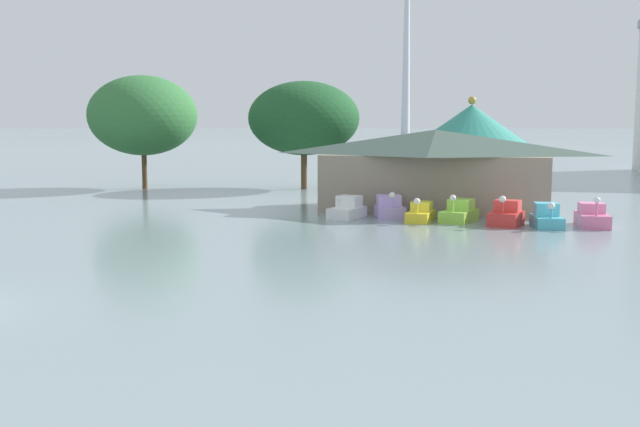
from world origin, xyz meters
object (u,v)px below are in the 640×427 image
(boathouse, at_px, (435,168))
(shoreline_tree_tall_left, at_px, (143,116))
(pedal_boat_lavender, at_px, (389,209))
(pedal_boat_red, at_px, (506,215))
(pedal_boat_white, at_px, (347,209))
(green_roof_pavilion, at_px, (471,143))
(pedal_boat_yellow, at_px, (421,213))
(pedal_boat_lime, at_px, (459,213))
(pedal_boat_pink, at_px, (592,217))
(shoreline_tree_mid, at_px, (304,118))
(pedal_boat_cyan, at_px, (547,218))

(boathouse, distance_m, shoreline_tree_tall_left, 28.73)
(pedal_boat_lavender, relative_size, pedal_boat_red, 1.06)
(pedal_boat_white, relative_size, green_roof_pavilion, 0.26)
(pedal_boat_white, bearing_deg, pedal_boat_lavender, 124.40)
(green_roof_pavilion, bearing_deg, pedal_boat_yellow, -95.14)
(pedal_boat_lime, bearing_deg, boathouse, -143.39)
(green_roof_pavilion, relative_size, shoreline_tree_tall_left, 1.09)
(pedal_boat_pink, relative_size, shoreline_tree_mid, 0.30)
(pedal_boat_lavender, xyz_separation_m, green_roof_pavilion, (3.92, 19.13, 3.62))
(pedal_boat_lavender, bearing_deg, shoreline_tree_tall_left, -138.72)
(pedal_boat_lime, relative_size, shoreline_tree_tall_left, 0.31)
(pedal_boat_cyan, distance_m, shoreline_tree_tall_left, 37.82)
(pedal_boat_cyan, height_order, green_roof_pavilion, green_roof_pavilion)
(pedal_boat_lime, bearing_deg, pedal_boat_red, 82.60)
(pedal_boat_pink, bearing_deg, shoreline_tree_tall_left, -116.85)
(pedal_boat_white, xyz_separation_m, pedal_boat_red, (9.54, -1.01, 0.06))
(pedal_boat_yellow, xyz_separation_m, shoreline_tree_mid, (-12.66, 18.80, 5.82))
(pedal_boat_white, height_order, pedal_boat_cyan, pedal_boat_cyan)
(pedal_boat_yellow, bearing_deg, boathouse, -177.72)
(pedal_boat_lavender, xyz_separation_m, shoreline_tree_mid, (-10.58, 17.57, 5.73))
(green_roof_pavilion, bearing_deg, pedal_boat_white, -107.71)
(green_roof_pavilion, relative_size, shoreline_tree_mid, 1.12)
(pedal_boat_yellow, distance_m, pedal_boat_red, 5.02)
(pedal_boat_white, relative_size, pedal_boat_yellow, 1.06)
(pedal_boat_red, distance_m, pedal_boat_pink, 4.80)
(pedal_boat_red, distance_m, shoreline_tree_tall_left, 35.83)
(pedal_boat_cyan, relative_size, pedal_boat_pink, 0.88)
(pedal_boat_lavender, height_order, pedal_boat_cyan, pedal_boat_lavender)
(pedal_boat_red, distance_m, boathouse, 8.19)
(boathouse, xyz_separation_m, green_roof_pavilion, (1.58, 14.73, 1.34))
(pedal_boat_red, height_order, pedal_boat_pink, same)
(boathouse, bearing_deg, pedal_boat_lavender, -118.03)
(green_roof_pavilion, height_order, shoreline_tree_tall_left, shoreline_tree_tall_left)
(pedal_boat_yellow, relative_size, boathouse, 0.17)
(pedal_boat_white, height_order, pedal_boat_lime, pedal_boat_lime)
(pedal_boat_red, distance_m, green_roof_pavilion, 21.57)
(pedal_boat_lime, bearing_deg, pedal_boat_cyan, 91.67)
(pedal_boat_pink, bearing_deg, pedal_boat_lavender, -99.12)
(pedal_boat_yellow, distance_m, pedal_boat_lime, 2.31)
(pedal_boat_red, bearing_deg, pedal_boat_white, -81.82)
(pedal_boat_lavender, height_order, boathouse, boathouse)
(pedal_boat_lavender, xyz_separation_m, pedal_boat_cyan, (9.27, -1.96, -0.02))
(pedal_boat_cyan, bearing_deg, green_roof_pavilion, -175.45)
(pedal_boat_white, xyz_separation_m, pedal_boat_lavender, (2.48, 0.90, 0.03))
(pedal_boat_lime, xyz_separation_m, shoreline_tree_tall_left, (-28.79, 14.85, 6.00))
(pedal_boat_lavender, distance_m, pedal_boat_pink, 11.82)
(pedal_boat_lime, distance_m, shoreline_tree_tall_left, 32.95)
(pedal_boat_lavender, relative_size, pedal_boat_yellow, 1.00)
(pedal_boat_lime, height_order, shoreline_tree_tall_left, shoreline_tree_tall_left)
(pedal_boat_cyan, distance_m, boathouse, 9.68)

